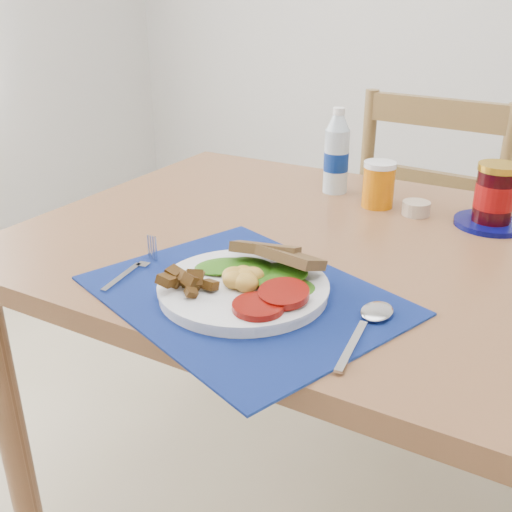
{
  "coord_description": "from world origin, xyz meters",
  "views": [
    {
      "loc": [
        0.3,
        -0.8,
        1.2
      ],
      "look_at": [
        -0.13,
        -0.04,
        0.8
      ],
      "focal_mm": 42.0,
      "sensor_mm": 36.0,
      "label": 1
    }
  ],
  "objects_px": {
    "chair_far": "(438,219)",
    "juice_glass": "(378,186)",
    "water_bottle": "(336,156)",
    "jam_on_saucer": "(494,199)",
    "breakfast_plate": "(239,284)"
  },
  "relations": [
    {
      "from": "breakfast_plate",
      "to": "water_bottle",
      "type": "distance_m",
      "value": 0.58
    },
    {
      "from": "juice_glass",
      "to": "water_bottle",
      "type": "bearing_deg",
      "value": 157.69
    },
    {
      "from": "chair_far",
      "to": "water_bottle",
      "type": "xyz_separation_m",
      "value": [
        -0.17,
        -0.39,
        0.26
      ]
    },
    {
      "from": "breakfast_plate",
      "to": "water_bottle",
      "type": "relative_size",
      "value": 1.33
    },
    {
      "from": "chair_far",
      "to": "jam_on_saucer",
      "type": "relative_size",
      "value": 7.99
    },
    {
      "from": "chair_far",
      "to": "juice_glass",
      "type": "height_order",
      "value": "chair_far"
    },
    {
      "from": "water_bottle",
      "to": "juice_glass",
      "type": "height_order",
      "value": "water_bottle"
    },
    {
      "from": "water_bottle",
      "to": "jam_on_saucer",
      "type": "xyz_separation_m",
      "value": [
        0.36,
        -0.05,
        -0.03
      ]
    },
    {
      "from": "breakfast_plate",
      "to": "water_bottle",
      "type": "height_order",
      "value": "water_bottle"
    },
    {
      "from": "water_bottle",
      "to": "jam_on_saucer",
      "type": "bearing_deg",
      "value": -7.77
    },
    {
      "from": "water_bottle",
      "to": "juice_glass",
      "type": "xyz_separation_m",
      "value": [
        0.12,
        -0.05,
        -0.04
      ]
    },
    {
      "from": "chair_far",
      "to": "juice_glass",
      "type": "bearing_deg",
      "value": 88.99
    },
    {
      "from": "juice_glass",
      "to": "jam_on_saucer",
      "type": "bearing_deg",
      "value": 0.2
    },
    {
      "from": "breakfast_plate",
      "to": "water_bottle",
      "type": "bearing_deg",
      "value": 92.93
    },
    {
      "from": "chair_far",
      "to": "jam_on_saucer",
      "type": "distance_m",
      "value": 0.54
    }
  ]
}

